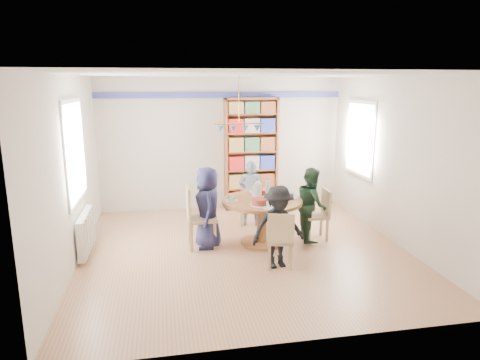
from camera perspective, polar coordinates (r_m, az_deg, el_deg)
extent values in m
plane|color=tan|center=(6.84, 0.61, -9.34)|extent=(5.00, 5.00, 0.00)
plane|color=white|center=(6.34, 0.67, 13.89)|extent=(5.00, 5.00, 0.00)
plane|color=beige|center=(8.89, -2.45, 4.84)|extent=(5.00, 0.00, 5.00)
plane|color=beige|center=(4.10, 7.35, -4.73)|extent=(5.00, 0.00, 5.00)
plane|color=beige|center=(6.47, -21.64, 0.94)|extent=(0.00, 5.00, 5.00)
plane|color=beige|center=(7.35, 20.16, 2.38)|extent=(0.00, 5.00, 5.00)
cube|color=#353D91|center=(8.79, -2.49, 11.29)|extent=(5.00, 0.02, 0.12)
cube|color=white|center=(6.72, -21.21, 3.55)|extent=(0.03, 1.32, 1.52)
cube|color=white|center=(6.71, -21.05, 3.55)|extent=(0.01, 1.20, 1.40)
cube|color=white|center=(8.45, 15.74, 5.32)|extent=(0.03, 1.12, 1.42)
cube|color=white|center=(8.44, 15.62, 5.32)|extent=(0.01, 1.00, 1.30)
cylinder|color=gold|center=(6.84, -0.15, 10.66)|extent=(0.01, 0.01, 0.75)
cylinder|color=gold|center=(6.86, -0.15, 7.53)|extent=(0.80, 0.02, 0.02)
cone|color=#3D64AB|center=(6.82, -2.65, 6.81)|extent=(0.11, 0.11, 0.10)
cone|color=#3D64AB|center=(6.85, -0.98, 6.85)|extent=(0.11, 0.11, 0.10)
cone|color=#3D64AB|center=(6.89, 0.67, 6.88)|extent=(0.11, 0.11, 0.10)
cone|color=#3D64AB|center=(6.93, 2.31, 6.91)|extent=(0.11, 0.11, 0.10)
cube|color=silver|center=(7.00, -19.86, -6.57)|extent=(0.10, 1.00, 0.60)
cube|color=silver|center=(6.62, -19.89, -7.69)|extent=(0.02, 0.06, 0.56)
cube|color=silver|center=(6.80, -19.63, -7.11)|extent=(0.02, 0.06, 0.56)
cube|color=silver|center=(6.99, -19.38, -6.56)|extent=(0.02, 0.06, 0.56)
cube|color=silver|center=(7.18, -19.14, -6.04)|extent=(0.02, 0.06, 0.56)
cube|color=silver|center=(7.36, -18.91, -5.55)|extent=(0.02, 0.06, 0.56)
cylinder|color=brown|center=(6.90, 2.95, -2.81)|extent=(1.30, 1.30, 0.05)
cylinder|color=brown|center=(7.01, 2.91, -5.77)|extent=(0.16, 0.16, 0.70)
cylinder|color=brown|center=(7.12, 2.88, -8.29)|extent=(0.70, 0.70, 0.04)
cube|color=tan|center=(6.84, -5.12, -5.11)|extent=(0.46, 0.46, 0.05)
cube|color=tan|center=(6.75, -6.89, -3.03)|extent=(0.05, 0.45, 0.54)
cube|color=tan|center=(6.77, -3.36, -7.52)|extent=(0.04, 0.04, 0.46)
cube|color=tan|center=(7.11, -3.78, -6.51)|extent=(0.04, 0.04, 0.46)
cube|color=tan|center=(6.74, -6.46, -7.69)|extent=(0.04, 0.04, 0.46)
cube|color=tan|center=(7.08, -6.72, -6.68)|extent=(0.04, 0.04, 0.46)
cube|color=tan|center=(7.30, 10.07, -4.73)|extent=(0.39, 0.39, 0.05)
cube|color=tan|center=(7.29, 11.41, -2.96)|extent=(0.05, 0.38, 0.45)
cube|color=tan|center=(7.46, 8.51, -6.00)|extent=(0.04, 0.04, 0.39)
cube|color=tan|center=(7.19, 9.23, -6.77)|extent=(0.04, 0.04, 0.39)
cube|color=tan|center=(7.55, 10.74, -5.85)|extent=(0.04, 0.04, 0.39)
cube|color=tan|center=(7.28, 11.54, -6.60)|extent=(0.04, 0.04, 0.39)
cube|color=tan|center=(7.89, 1.47, -2.99)|extent=(0.49, 0.49, 0.05)
cube|color=tan|center=(8.01, 1.52, -0.99)|extent=(0.40, 0.13, 0.48)
cube|color=tan|center=(7.81, 0.23, -4.90)|extent=(0.05, 0.05, 0.41)
cube|color=tan|center=(7.80, 2.64, -4.93)|extent=(0.05, 0.05, 0.41)
cube|color=tan|center=(8.12, 0.34, -4.20)|extent=(0.05, 0.05, 0.41)
cube|color=tan|center=(8.11, 2.65, -4.23)|extent=(0.05, 0.05, 0.41)
cube|color=tan|center=(6.17, 5.38, -7.98)|extent=(0.45, 0.45, 0.04)
cube|color=tan|center=(5.94, 5.48, -6.57)|extent=(0.37, 0.12, 0.44)
cube|color=tan|center=(6.39, 6.66, -9.25)|extent=(0.04, 0.04, 0.38)
cube|color=tan|center=(6.38, 3.94, -9.23)|extent=(0.04, 0.04, 0.38)
cube|color=tan|center=(6.12, 6.81, -10.30)|extent=(0.04, 0.04, 0.38)
cube|color=tan|center=(6.10, 3.96, -10.28)|extent=(0.04, 0.04, 0.38)
imported|color=#1A1B3A|center=(6.80, -4.32, -3.69)|extent=(0.42, 0.64, 1.31)
imported|color=#1B3623|center=(7.20, 9.49, -3.20)|extent=(0.53, 0.64, 1.23)
imported|color=gray|center=(7.82, 1.41, -1.81)|extent=(0.51, 0.40, 1.21)
imported|color=black|center=(6.09, 5.11, -6.26)|extent=(0.82, 0.54, 1.19)
cube|color=brown|center=(8.78, -1.89, 3.40)|extent=(0.04, 0.33, 2.30)
cube|color=brown|center=(8.99, 4.75, 3.59)|extent=(0.04, 0.33, 2.30)
cube|color=brown|center=(8.76, 1.51, 10.79)|extent=(1.09, 0.33, 0.04)
cube|color=brown|center=(9.11, 1.43, -3.44)|extent=(1.09, 0.33, 0.07)
cube|color=brown|center=(9.02, 1.27, 3.65)|extent=(1.09, 0.02, 2.30)
cube|color=brown|center=(9.01, 1.44, -0.96)|extent=(1.03, 0.31, 0.03)
cube|color=brown|center=(8.93, 1.46, 1.42)|extent=(1.03, 0.31, 0.03)
cube|color=brown|center=(8.86, 1.47, 3.85)|extent=(1.03, 0.31, 0.03)
cube|color=brown|center=(8.81, 1.48, 6.31)|extent=(1.03, 0.31, 0.03)
cube|color=brown|center=(8.77, 1.50, 8.79)|extent=(1.03, 0.31, 0.03)
cube|color=#AE1A1C|center=(8.99, -0.59, -2.51)|extent=(0.30, 0.24, 0.28)
cube|color=beige|center=(9.05, 1.46, -2.41)|extent=(0.30, 0.24, 0.28)
cube|color=#293896|center=(9.12, 3.48, -2.31)|extent=(0.30, 0.24, 0.28)
cube|color=tan|center=(8.89, -0.59, -0.11)|extent=(0.30, 0.24, 0.28)
cube|color=#3C6D4A|center=(8.95, 1.48, -0.03)|extent=(0.30, 0.24, 0.28)
cube|color=brown|center=(9.02, 3.51, 0.05)|extent=(0.30, 0.24, 0.28)
cube|color=#AE1A1C|center=(8.82, -0.60, 2.31)|extent=(0.30, 0.24, 0.28)
cube|color=beige|center=(8.88, 1.49, 2.38)|extent=(0.30, 0.24, 0.28)
cube|color=#293896|center=(8.95, 3.55, 2.45)|extent=(0.30, 0.24, 0.28)
cube|color=tan|center=(8.75, -0.60, 4.78)|extent=(0.30, 0.24, 0.28)
cube|color=#3C6D4A|center=(8.81, 1.50, 4.83)|extent=(0.30, 0.24, 0.28)
cube|color=brown|center=(8.89, 3.58, 4.87)|extent=(0.30, 0.24, 0.28)
cube|color=#AE1A1C|center=(8.71, -0.61, 7.27)|extent=(0.30, 0.24, 0.28)
cube|color=beige|center=(8.77, 1.52, 7.30)|extent=(0.30, 0.24, 0.28)
cube|color=#293896|center=(8.84, 3.62, 7.33)|extent=(0.30, 0.24, 0.28)
cube|color=tan|center=(8.68, -0.62, 9.63)|extent=(0.30, 0.24, 0.24)
cube|color=#3C6D4A|center=(8.74, 1.53, 9.65)|extent=(0.30, 0.24, 0.24)
cube|color=brown|center=(8.82, 3.65, 9.65)|extent=(0.30, 0.24, 0.24)
cylinder|color=white|center=(6.93, 2.39, -1.47)|extent=(0.12, 0.12, 0.25)
sphere|color=white|center=(6.90, 2.40, -0.47)|extent=(0.09, 0.09, 0.09)
cylinder|color=silver|center=(7.00, 3.72, -1.16)|extent=(0.07, 0.07, 0.29)
cylinder|color=#3D64AB|center=(6.96, 3.74, 0.08)|extent=(0.03, 0.03, 0.03)
cylinder|color=white|center=(7.17, 2.82, -1.94)|extent=(0.31, 0.31, 0.01)
cylinder|color=maroon|center=(7.16, 2.83, -1.54)|extent=(0.25, 0.25, 0.09)
cylinder|color=white|center=(6.58, 2.69, -3.31)|extent=(0.31, 0.31, 0.01)
cylinder|color=maroon|center=(6.56, 2.70, -2.87)|extent=(0.25, 0.25, 0.09)
cylinder|color=white|center=(6.80, -1.12, -2.78)|extent=(0.21, 0.21, 0.01)
imported|color=white|center=(6.78, -1.12, -2.41)|extent=(0.13, 0.13, 0.10)
cylinder|color=white|center=(7.02, 6.89, -2.37)|extent=(0.21, 0.21, 0.01)
imported|color=white|center=(7.01, 6.90, -2.03)|extent=(0.10, 0.10, 0.10)
cylinder|color=white|center=(7.36, 2.06, -1.57)|extent=(0.21, 0.21, 0.01)
imported|color=white|center=(7.35, 2.07, -1.23)|extent=(0.13, 0.13, 0.10)
cylinder|color=white|center=(6.43, 3.97, -3.72)|extent=(0.21, 0.21, 0.01)
imported|color=white|center=(6.42, 3.97, -3.35)|extent=(0.10, 0.10, 0.10)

